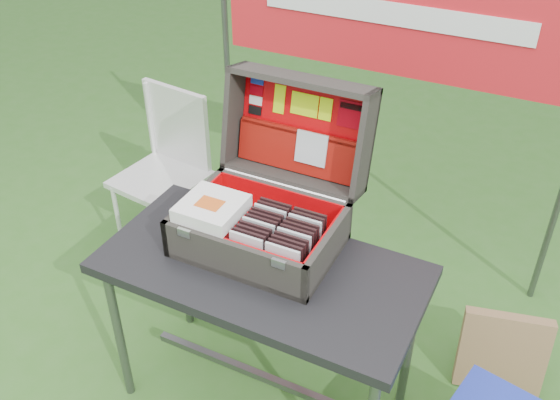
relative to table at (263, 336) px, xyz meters
The scene contains 85 objects.
ground 0.37m from the table, 25.69° to the left, with size 80.00×80.00×0.00m, color #346A22.
table is the anchor object (origin of this frame).
table_top 0.34m from the table, ahead, with size 1.15×0.58×0.04m, color black.
table_leg_fl 0.57m from the table, 156.16° to the right, with size 0.04×0.04×0.68m, color #59595B.
table_leg_bl 0.57m from the table, 156.16° to the left, with size 0.04×0.04×0.68m, color #59595B.
table_leg_br 0.57m from the table, 23.84° to the left, with size 0.04×0.04×0.68m, color #59595B.
table_brace 0.24m from the table, 26.57° to the left, with size 1.00×0.03×0.03m, color #59595B.
suitcase 0.64m from the table, 110.23° to the left, with size 0.56×0.56×0.53m, color #47433C, non-canonical shape.
suitcase_base_bottom 0.39m from the table, 121.62° to the left, with size 0.56×0.40×0.02m, color #47433C.
suitcase_base_wall_front 0.45m from the table, 118.88° to the right, with size 0.56×0.02×0.15m, color #47433C.
suitcase_base_wall_back 0.52m from the table, 101.18° to the left, with size 0.56×0.02×0.15m, color #47433C.
suitcase_base_wall_left 0.55m from the table, 164.59° to the left, with size 0.02×0.40×0.15m, color #47433C.
suitcase_base_wall_right 0.49m from the table, 22.65° to the left, with size 0.02×0.40×0.15m, color #47433C.
suitcase_liner_floor 0.40m from the table, 121.62° to the left, with size 0.52×0.36×0.01m, color red.
suitcase_latch_left 0.56m from the table, 154.78° to the right, with size 0.05×0.01×0.03m, color silver.
suitcase_latch_right 0.53m from the table, 41.52° to the right, with size 0.05×0.01×0.03m, color silver.
suitcase_hinge 0.59m from the table, 100.76° to the left, with size 0.02×0.02×0.51m, color silver.
suitcase_lid_back 0.83m from the table, 96.71° to the left, with size 0.56×0.40×0.02m, color #47433C.
suitcase_lid_rim_far 0.98m from the table, 97.06° to the left, with size 0.56×0.02×0.15m, color #47433C.
suitcase_lid_rim_near 0.63m from the table, 98.57° to the left, with size 0.56×0.02×0.15m, color #47433C.
suitcase_lid_rim_left 0.86m from the table, 128.69° to the left, with size 0.02×0.40×0.15m, color #47433C.
suitcase_lid_rim_right 0.83m from the table, 62.12° to the left, with size 0.02×0.40×0.15m, color #47433C.
suitcase_lid_liner 0.82m from the table, 96.91° to the left, with size 0.51×0.35×0.01m, color red.
suitcase_liner_wall_front 0.46m from the table, 122.68° to the right, with size 0.52×0.01×0.13m, color red.
suitcase_liner_wall_back 0.52m from the table, 101.75° to the left, with size 0.52×0.01×0.13m, color red.
suitcase_liner_wall_left 0.55m from the table, 163.93° to the left, with size 0.01×0.36×0.13m, color red.
suitcase_liner_wall_right 0.50m from the table, 24.06° to the left, with size 0.01×0.36×0.13m, color red.
suitcase_lid_pocket 0.73m from the table, 97.54° to the left, with size 0.50×0.16×0.03m, color maroon.
suitcase_pocket_edge 0.80m from the table, 97.35° to the left, with size 0.49×0.02×0.02m, color maroon.
suitcase_pocket_cd 0.75m from the table, 89.29° to the left, with size 0.13×0.13×0.01m, color silver.
lid_sticker_cc_a 0.99m from the table, 118.56° to the left, with size 0.06×0.03×0.00m, color #1933B2.
lid_sticker_cc_b 0.95m from the table, 118.99° to the left, with size 0.06×0.03×0.00m, color #AB000E.
lid_sticker_cc_c 0.91m from the table, 119.43° to the left, with size 0.06×0.03×0.00m, color white.
lid_sticker_cc_d 0.88m from the table, 119.88° to the left, with size 0.06×0.03×0.00m, color black.
lid_card_neon_tall 0.91m from the table, 108.95° to the left, with size 0.05×0.11×0.00m, color #C3EF0F.
lid_card_neon_main 0.90m from the table, 96.73° to the left, with size 0.11×0.09×0.00m, color #C3EF0F.
lid_card_neon_small 0.90m from the table, 86.31° to the left, with size 0.05×0.09×0.00m, color #C3EF0F.
lid_sticker_band 0.91m from the table, 74.41° to the left, with size 0.10×0.10×0.00m, color #AB000E.
lid_sticker_band_bar 0.94m from the table, 74.61° to the left, with size 0.09×0.02×0.00m, color black.
cd_left_0 0.46m from the table, 107.40° to the right, with size 0.12×0.01×0.14m, color silver.
cd_left_1 0.46m from the table, 115.57° to the right, with size 0.12×0.01×0.14m, color black.
cd_left_2 0.46m from the table, 135.33° to the right, with size 0.12×0.01×0.14m, color black.
cd_left_3 0.46m from the table, behind, with size 0.12×0.01×0.14m, color black.
cd_left_4 0.46m from the table, 129.49° to the left, with size 0.12×0.01×0.14m, color silver.
cd_left_5 0.46m from the table, 113.37° to the left, with size 0.12×0.01×0.14m, color black.
cd_left_6 0.47m from the table, 106.32° to the left, with size 0.12×0.01×0.14m, color black.
cd_left_7 0.47m from the table, 102.48° to the left, with size 0.12×0.01×0.14m, color black.
cd_left_8 0.47m from the table, 100.09° to the left, with size 0.12×0.01×0.14m, color silver.
cd_left_9 0.48m from the table, 98.47° to the left, with size 0.12×0.01×0.14m, color black.
cd_left_10 0.49m from the table, 97.29° to the left, with size 0.12×0.01×0.14m, color black.
cd_right_0 0.48m from the table, 29.00° to the right, with size 0.12×0.01×0.14m, color silver.
cd_right_1 0.48m from the table, 19.95° to the right, with size 0.12×0.01×0.14m, color black.
cd_right_2 0.47m from the table, ahead, with size 0.12×0.01×0.14m, color black.
cd_right_3 0.47m from the table, ahead, with size 0.12×0.01×0.14m, color black.
cd_right_4 0.47m from the table, 11.90° to the left, with size 0.12×0.01×0.14m, color silver.
cd_right_5 0.48m from the table, 21.90° to the left, with size 0.12×0.01×0.14m, color black.
cd_right_6 0.48m from the table, 30.68° to the left, with size 0.12×0.01×0.14m, color black.
cd_right_7 0.48m from the table, 38.12° to the left, with size 0.12×0.01×0.14m, color black.
cd_right_8 0.49m from the table, 44.30° to the left, with size 0.12×0.01×0.14m, color silver.
cd_right_9 0.49m from the table, 49.41° to the left, with size 0.12×0.01×0.14m, color black.
cd_right_10 0.50m from the table, 53.64° to the left, with size 0.12×0.01×0.14m, color black.
songbook_0 0.55m from the table, behind, with size 0.21×0.21×0.01m, color white.
songbook_1 0.56m from the table, behind, with size 0.21×0.21×0.01m, color white.
songbook_2 0.56m from the table, behind, with size 0.21×0.21×0.01m, color white.
songbook_3 0.57m from the table, behind, with size 0.21×0.21×0.01m, color white.
songbook_4 0.57m from the table, behind, with size 0.21×0.21×0.01m, color white.
songbook_5 0.57m from the table, behind, with size 0.21×0.21×0.01m, color white.
songbook_6 0.58m from the table, behind, with size 0.21×0.21×0.01m, color white.
songbook_7 0.58m from the table, behind, with size 0.21×0.21×0.01m, color white.
songbook_8 0.59m from the table, behind, with size 0.21×0.21×0.01m, color white.
songbook_9 0.59m from the table, behind, with size 0.21×0.21×0.01m, color white.
songbook_graphic 0.60m from the table, behind, with size 0.09×0.07×0.00m, color #D85919.
chair 1.12m from the table, 145.45° to the left, with size 0.40×0.44×0.87m, color silver, non-canonical shape.
chair_seat 1.12m from the table, 145.45° to the left, with size 0.40×0.40×0.03m, color silver.
chair_backrest 1.27m from the table, 138.21° to the left, with size 0.40×0.03×0.42m, color silver.
chair_leg_fl 1.19m from the table, 156.90° to the left, with size 0.02×0.02×0.45m, color silver.
chair_leg_fr 0.89m from the table, 148.26° to the left, with size 0.02×0.02×0.45m, color silver.
chair_leg_bl 1.36m from the table, 143.61° to the left, with size 0.02×0.02×0.45m, color silver.
chair_leg_br 1.11m from the table, 133.10° to the left, with size 0.02×0.02×0.45m, color silver.
chair_upright_left 1.40m from the table, 142.94° to the left, with size 0.02×0.02×0.42m, color silver.
chair_upright_right 1.15m from the table, 132.40° to the left, with size 0.02×0.02×0.42m, color silver.
cardboard_box 1.00m from the table, 30.53° to the left, with size 0.35×0.06×0.37m, color #A68654.
banner_post_left 1.46m from the table, 125.06° to the left, with size 0.03×0.03×1.70m, color #59595B.
banner 1.46m from the table, 87.01° to the left, with size 1.60×0.01×0.55m, color red.
banner_text 1.45m from the table, 86.98° to the left, with size 1.20×0.00×0.10m, color white.
Camera 1 is at (0.75, -1.50, 2.17)m, focal length 40.00 mm.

